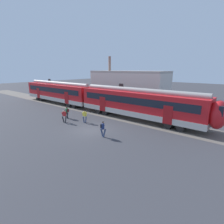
% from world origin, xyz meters
% --- Properties ---
extents(ground_plane, '(160.00, 160.00, 0.00)m').
position_xyz_m(ground_plane, '(0.00, 0.00, 0.00)').
color(ground_plane, '#38383D').
extents(track_bed, '(80.00, 4.40, 0.01)m').
position_xyz_m(track_bed, '(-9.44, 7.15, 0.01)').
color(track_bed, '#605951').
rests_on(track_bed, ground).
extents(commuter_train, '(38.05, 3.07, 4.73)m').
position_xyz_m(commuter_train, '(-6.96, 7.15, 2.25)').
color(commuter_train, '#B7B2AD').
rests_on(commuter_train, ground).
extents(pedestrian_green, '(0.66, 0.54, 1.67)m').
position_xyz_m(pedestrian_green, '(-6.14, 1.37, 0.99)').
color(pedestrian_green, '#28282D').
rests_on(pedestrian_green, ground).
extents(pedestrian_red, '(0.54, 0.69, 1.67)m').
position_xyz_m(pedestrian_red, '(-4.85, -0.05, 0.96)').
color(pedestrian_red, '#28282D').
rests_on(pedestrian_red, ground).
extents(pedestrian_yellow, '(0.53, 0.71, 1.67)m').
position_xyz_m(pedestrian_yellow, '(-2.76, 1.57, 0.96)').
color(pedestrian_yellow, navy).
rests_on(pedestrian_yellow, ground).
extents(pedestrian_navy, '(0.71, 0.51, 1.67)m').
position_xyz_m(pedestrian_navy, '(2.34, -0.52, 0.99)').
color(pedestrian_navy, navy).
rests_on(pedestrian_navy, ground).
extents(background_building, '(15.21, 5.00, 9.20)m').
position_xyz_m(background_building, '(-5.41, 15.00, 3.21)').
color(background_building, beige).
rests_on(background_building, ground).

